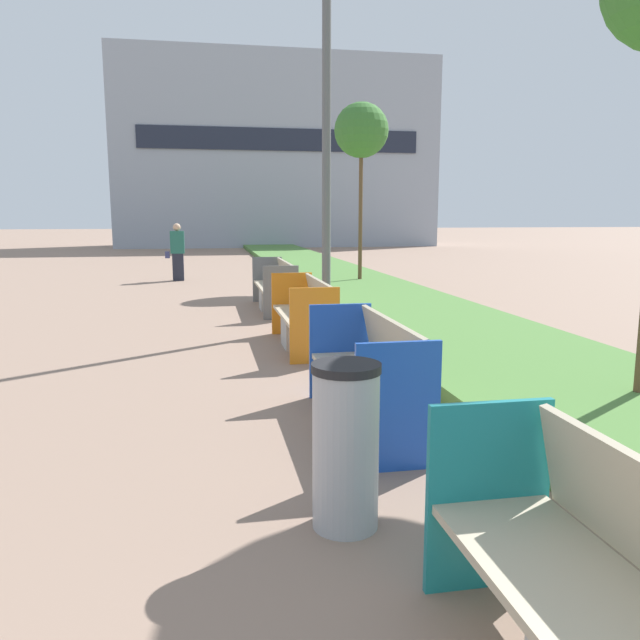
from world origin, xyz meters
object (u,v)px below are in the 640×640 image
Objects in this scene: bench_blue_frame at (368,386)px; pedestrian_walking at (177,252)px; bench_orange_frame at (305,321)px; street_lamp_post at (327,81)px; litter_bin at (346,446)px; sapling_tree_far at (361,131)px; bench_grey_frame at (276,290)px.

pedestrian_walking is (-2.06, 12.81, 0.43)m from bench_blue_frame.
bench_orange_frame is (0.00, 3.39, 0.00)m from bench_blue_frame.
street_lamp_post is 4.39× the size of pedestrian_walking.
litter_bin reaches higher than bench_blue_frame.
sapling_tree_far reaches higher than bench_orange_frame.
litter_bin is (-0.58, -8.59, 0.12)m from bench_grey_frame.
bench_blue_frame is 6.10m from street_lamp_post.
street_lamp_post is at bearing -71.19° from pedestrian_walking.
bench_grey_frame is 0.34× the size of street_lamp_post.
bench_grey_frame is at bearing 89.95° from bench_blue_frame.
sapling_tree_far is 6.01m from pedestrian_walking.
sapling_tree_far is (2.60, 3.67, 3.49)m from bench_grey_frame.
bench_blue_frame is at bearing -90.03° from bench_orange_frame.
bench_blue_frame is at bearing -80.87° from pedestrian_walking.
bench_orange_frame is 3.54m from bench_grey_frame.
bench_grey_frame is (0.01, 6.93, 0.01)m from bench_blue_frame.
pedestrian_walking is at bearing 154.62° from sapling_tree_far.
litter_bin is 0.14× the size of street_lamp_post.
sapling_tree_far is at bearing 75.44° from litter_bin.
sapling_tree_far is at bearing 76.17° from bench_blue_frame.
pedestrian_walking is at bearing 108.81° from street_lamp_post.
bench_orange_frame is 0.85× the size of bench_grey_frame.
street_lamp_post is at bearing 68.71° from bench_orange_frame.
bench_grey_frame is 4.04m from street_lamp_post.
bench_orange_frame is 0.29× the size of street_lamp_post.
bench_grey_frame is at bearing -70.67° from pedestrian_walking.
sapling_tree_far is (2.00, 5.63, 0.01)m from street_lamp_post.
pedestrian_walking reaches higher than litter_bin.
litter_bin reaches higher than bench_grey_frame.
bench_grey_frame is at bearing -125.36° from sapling_tree_far.
sapling_tree_far is (2.61, 10.60, 3.50)m from bench_blue_frame.
bench_orange_frame is 1.29× the size of pedestrian_walking.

